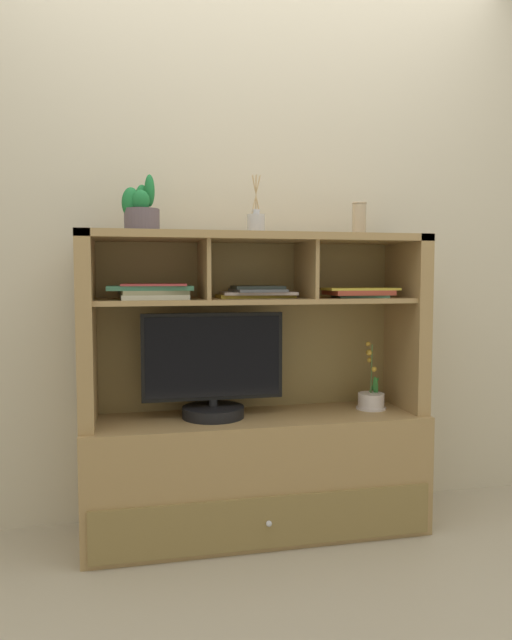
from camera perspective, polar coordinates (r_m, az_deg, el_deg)
name	(u,v)px	position (r m, az deg, el deg)	size (l,w,h in m)	color
floor_plane	(256,532)	(2.71, 0.00, -19.78)	(6.00, 6.00, 0.02)	#A99E88
back_wall	(244,208)	(2.73, -1.14, 10.75)	(6.00, 0.02, 2.80)	beige
media_console	(256,439)	(2.57, -0.03, -11.42)	(1.43, 0.46, 1.27)	#9D7B4C
tv_monitor	(213,373)	(2.47, -4.18, -5.16)	(0.59, 0.26, 0.44)	black
potted_orchid	(371,399)	(2.69, 11.04, -7.50)	(0.13, 0.13, 0.30)	silver
magazine_stack_left	(153,292)	(2.40, -9.96, 2.73)	(0.34, 0.21, 0.06)	beige
magazine_stack_centre	(257,292)	(2.52, 0.10, 2.70)	(0.34, 0.24, 0.05)	gold
magazine_stack_right	(359,292)	(2.59, 9.91, 2.65)	(0.32, 0.20, 0.04)	#427459
diffuser_bottle	(256,223)	(2.48, 0.00, 9.36)	(0.07, 0.07, 0.24)	#AFAEB0
potted_succulent	(141,212)	(2.43, -11.09, 10.20)	(0.16, 0.16, 0.23)	#544951
ceramic_vase	(359,219)	(2.64, 9.95, 9.61)	(0.06, 0.06, 0.15)	tan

